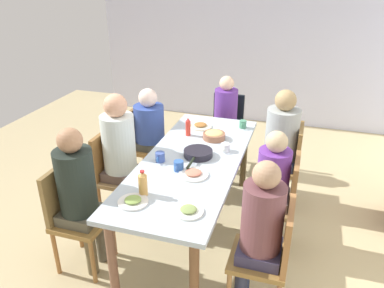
{
  "coord_description": "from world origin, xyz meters",
  "views": [
    {
      "loc": [
        2.81,
        0.88,
        2.31
      ],
      "look_at": [
        0.0,
        0.0,
        0.92
      ],
      "focal_mm": 35.17,
      "sensor_mm": 36.0,
      "label": 1
    }
  ],
  "objects": [
    {
      "name": "bottle_1",
      "position": [
        -0.49,
        -0.19,
        0.86
      ],
      "size": [
        0.05,
        0.05,
        0.2
      ],
      "color": "red",
      "rests_on": "dining_table"
    },
    {
      "name": "wall_left",
      "position": [
        -3.1,
        0.0,
        1.3
      ],
      "size": [
        0.12,
        4.88,
        2.6
      ],
      "primitive_type": "cube",
      "color": "silver",
      "rests_on": "ground_plane"
    },
    {
      "name": "cup_2",
      "position": [
        -0.84,
        0.3,
        0.81
      ],
      "size": [
        0.11,
        0.07,
        0.08
      ],
      "color": "#47896A",
      "rests_on": "dining_table"
    },
    {
      "name": "cup_0",
      "position": [
        0.23,
        -0.05,
        0.81
      ],
      "size": [
        0.12,
        0.08,
        0.09
      ],
      "color": "#2F59A8",
      "rests_on": "dining_table"
    },
    {
      "name": "chair_1",
      "position": [
        0.0,
        0.79,
        0.51
      ],
      "size": [
        0.4,
        0.4,
        0.9
      ],
      "color": "olive",
      "rests_on": "ground_plane"
    },
    {
      "name": "person_5",
      "position": [
        0.71,
        0.7,
        0.72
      ],
      "size": [
        0.3,
        0.3,
        1.21
      ],
      "color": "#2A2F47",
      "rests_on": "ground_plane"
    },
    {
      "name": "plate_1",
      "position": [
        0.26,
        0.09,
        0.78
      ],
      "size": [
        0.25,
        0.25,
        0.04
      ],
      "color": "white",
      "rests_on": "dining_table"
    },
    {
      "name": "serving_pan",
      "position": [
        -0.07,
        0.03,
        0.8
      ],
      "size": [
        0.44,
        0.26,
        0.06
      ],
      "color": "black",
      "rests_on": "dining_table"
    },
    {
      "name": "chair_4",
      "position": [
        -0.71,
        -0.79,
        0.51
      ],
      "size": [
        0.4,
        0.4,
        0.9
      ],
      "color": "olive",
      "rests_on": "ground_plane"
    },
    {
      "name": "person_6",
      "position": [
        0.71,
        -0.7,
        0.75
      ],
      "size": [
        0.3,
        0.3,
        1.26
      ],
      "color": "brown",
      "rests_on": "ground_plane"
    },
    {
      "name": "cup_1",
      "position": [
        -0.25,
        0.24,
        0.8
      ],
      "size": [
        0.12,
        0.08,
        0.07
      ],
      "color": "white",
      "rests_on": "dining_table"
    },
    {
      "name": "bowl_0",
      "position": [
        -0.48,
        0.08,
        0.81
      ],
      "size": [
        0.22,
        0.22,
        0.08
      ],
      "color": "#935D42",
      "rests_on": "dining_table"
    },
    {
      "name": "plate_0",
      "position": [
        -0.73,
        -0.14,
        0.78
      ],
      "size": [
        0.24,
        0.24,
        0.04
      ],
      "color": "#EBE8C8",
      "rests_on": "dining_table"
    },
    {
      "name": "chair_0",
      "position": [
        -0.71,
        0.79,
        0.51
      ],
      "size": [
        0.4,
        0.4,
        0.9
      ],
      "color": "brown",
      "rests_on": "ground_plane"
    },
    {
      "name": "chair_3",
      "position": [
        0.0,
        -0.79,
        0.51
      ],
      "size": [
        0.4,
        0.4,
        0.9
      ],
      "color": "olive",
      "rests_on": "ground_plane"
    },
    {
      "name": "dining_table",
      "position": [
        0.0,
        0.0,
        0.68
      ],
      "size": [
        2.12,
        0.83,
        0.77
      ],
      "color": "#ABBAC6",
      "rests_on": "ground_plane"
    },
    {
      "name": "plate_2",
      "position": [
        0.76,
        0.21,
        0.78
      ],
      "size": [
        0.21,
        0.21,
        0.04
      ],
      "color": "white",
      "rests_on": "dining_table"
    },
    {
      "name": "cup_3",
      "position": [
        0.12,
        -0.25,
        0.81
      ],
      "size": [
        0.12,
        0.08,
        0.09
      ],
      "color": "#3C539D",
      "rests_on": "dining_table"
    },
    {
      "name": "person_3",
      "position": [
        0.0,
        -0.71,
        0.78
      ],
      "size": [
        0.31,
        0.31,
        1.3
      ],
      "color": "brown",
      "rests_on": "ground_plane"
    },
    {
      "name": "chair_2",
      "position": [
        -1.44,
        0.0,
        0.51
      ],
      "size": [
        0.4,
        0.4,
        0.9
      ],
      "color": "black",
      "rests_on": "ground_plane"
    },
    {
      "name": "person_4",
      "position": [
        -0.71,
        -0.7,
        0.7
      ],
      "size": [
        0.33,
        0.33,
        1.15
      ],
      "color": "#3B443C",
      "rests_on": "ground_plane"
    },
    {
      "name": "ground_plane",
      "position": [
        0.0,
        0.0,
        0.0
      ],
      "size": [
        7.29,
        7.29,
        0.0
      ],
      "primitive_type": "plane",
      "color": "tan"
    },
    {
      "name": "bottle_0",
      "position": [
        0.65,
        -0.18,
        0.86
      ],
      "size": [
        0.07,
        0.07,
        0.2
      ],
      "color": "#CE9548",
      "rests_on": "dining_table"
    },
    {
      "name": "plate_3",
      "position": [
        0.77,
        -0.2,
        0.78
      ],
      "size": [
        0.22,
        0.22,
        0.04
      ],
      "color": "silver",
      "rests_on": "dining_table"
    },
    {
      "name": "chair_5",
      "position": [
        0.71,
        0.79,
        0.51
      ],
      "size": [
        0.4,
        0.4,
        0.9
      ],
      "color": "olive",
      "rests_on": "ground_plane"
    },
    {
      "name": "person_2",
      "position": [
        -1.35,
        0.0,
        0.69
      ],
      "size": [
        0.3,
        0.3,
        1.17
      ],
      "color": "#48423C",
      "rests_on": "ground_plane"
    },
    {
      "name": "person_1",
      "position": [
        -0.0,
        0.7,
        0.67
      ],
      "size": [
        0.3,
        0.3,
        1.13
      ],
      "color": "brown",
      "rests_on": "ground_plane"
    },
    {
      "name": "chair_6",
      "position": [
        0.71,
        -0.79,
        0.51
      ],
      "size": [
        0.4,
        0.4,
        0.9
      ],
      "color": "olive",
      "rests_on": "ground_plane"
    },
    {
      "name": "person_0",
      "position": [
        -0.71,
        0.71,
        0.76
      ],
      "size": [
        0.33,
        0.33,
        1.26
      ],
      "color": "#2A3850",
      "rests_on": "ground_plane"
    }
  ]
}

